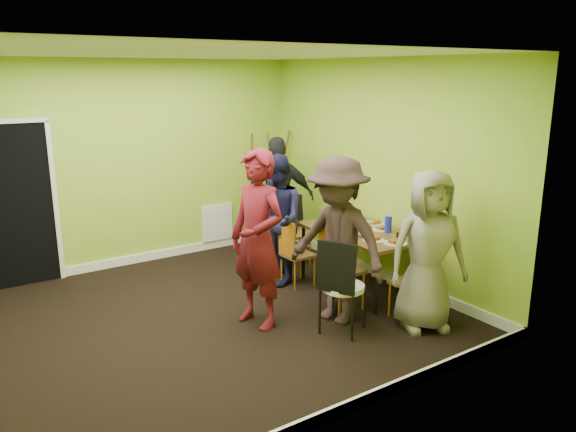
{
  "coord_description": "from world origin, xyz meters",
  "views": [
    {
      "loc": [
        -2.41,
        -5.21,
        2.63
      ],
      "look_at": [
        1.1,
        0.0,
        1.01
      ],
      "focal_mm": 35.0,
      "sensor_mm": 36.0,
      "label": 1
    }
  ],
  "objects_px": {
    "person_standing": "(258,239)",
    "orange_bottle": "(344,224)",
    "person_back_end": "(279,199)",
    "person_left_near": "(338,241)",
    "blue_bottle": "(388,224)",
    "person_left_far": "(276,220)",
    "dining_table": "(362,235)",
    "chair_front_end": "(416,278)",
    "thermos": "(358,221)",
    "chair_back_end": "(290,215)",
    "chair_left_near": "(337,263)",
    "chair_bentwood": "(341,282)",
    "chair_left_far": "(293,249)",
    "easel": "(268,188)",
    "person_front_end": "(428,251)"
  },
  "relations": [
    {
      "from": "dining_table",
      "to": "chair_back_end",
      "type": "xyz_separation_m",
      "value": [
        -0.11,
        1.4,
        -0.04
      ]
    },
    {
      "from": "thermos",
      "to": "easel",
      "type": "bearing_deg",
      "value": 87.23
    },
    {
      "from": "chair_bentwood",
      "to": "person_left_far",
      "type": "relative_size",
      "value": 0.62
    },
    {
      "from": "person_left_far",
      "to": "dining_table",
      "type": "bearing_deg",
      "value": 61.36
    },
    {
      "from": "person_left_far",
      "to": "person_front_end",
      "type": "relative_size",
      "value": 0.98
    },
    {
      "from": "chair_back_end",
      "to": "chair_left_near",
      "type": "bearing_deg",
      "value": 80.21
    },
    {
      "from": "blue_bottle",
      "to": "person_left_far",
      "type": "relative_size",
      "value": 0.12
    },
    {
      "from": "chair_back_end",
      "to": "easel",
      "type": "bearing_deg",
      "value": -94.12
    },
    {
      "from": "person_standing",
      "to": "person_left_near",
      "type": "xyz_separation_m",
      "value": [
        0.75,
        -0.39,
        -0.04
      ]
    },
    {
      "from": "chair_front_end",
      "to": "person_left_far",
      "type": "height_order",
      "value": "person_left_far"
    },
    {
      "from": "person_left_near",
      "to": "chair_left_far",
      "type": "bearing_deg",
      "value": 154.51
    },
    {
      "from": "chair_left_far",
      "to": "orange_bottle",
      "type": "relative_size",
      "value": 10.06
    },
    {
      "from": "person_left_far",
      "to": "blue_bottle",
      "type": "bearing_deg",
      "value": 59.86
    },
    {
      "from": "chair_left_far",
      "to": "chair_front_end",
      "type": "height_order",
      "value": "chair_front_end"
    },
    {
      "from": "chair_bentwood",
      "to": "orange_bottle",
      "type": "xyz_separation_m",
      "value": [
        0.92,
        1.07,
        0.23
      ]
    },
    {
      "from": "orange_bottle",
      "to": "person_left_far",
      "type": "xyz_separation_m",
      "value": [
        -0.67,
        0.52,
        0.03
      ]
    },
    {
      "from": "chair_left_far",
      "to": "person_back_end",
      "type": "xyz_separation_m",
      "value": [
        0.44,
        1.0,
        0.4
      ]
    },
    {
      "from": "person_standing",
      "to": "orange_bottle",
      "type": "bearing_deg",
      "value": 89.7
    },
    {
      "from": "person_back_end",
      "to": "person_left_near",
      "type": "bearing_deg",
      "value": 93.05
    },
    {
      "from": "easel",
      "to": "thermos",
      "type": "height_order",
      "value": "easel"
    },
    {
      "from": "chair_left_far",
      "to": "easel",
      "type": "xyz_separation_m",
      "value": [
        0.72,
        1.75,
        0.39
      ]
    },
    {
      "from": "thermos",
      "to": "blue_bottle",
      "type": "bearing_deg",
      "value": -52.74
    },
    {
      "from": "dining_table",
      "to": "person_left_far",
      "type": "bearing_deg",
      "value": 134.84
    },
    {
      "from": "dining_table",
      "to": "thermos",
      "type": "height_order",
      "value": "thermos"
    },
    {
      "from": "chair_left_far",
      "to": "person_left_far",
      "type": "bearing_deg",
      "value": -152.83
    },
    {
      "from": "orange_bottle",
      "to": "easel",
      "type": "bearing_deg",
      "value": 85.31
    },
    {
      "from": "chair_bentwood",
      "to": "person_left_near",
      "type": "distance_m",
      "value": 0.47
    },
    {
      "from": "chair_front_end",
      "to": "chair_bentwood",
      "type": "xyz_separation_m",
      "value": [
        -0.88,
        0.2,
        0.08
      ]
    },
    {
      "from": "chair_back_end",
      "to": "person_front_end",
      "type": "bearing_deg",
      "value": 96.38
    },
    {
      "from": "chair_bentwood",
      "to": "easel",
      "type": "distance_m",
      "value": 3.31
    },
    {
      "from": "orange_bottle",
      "to": "person_back_end",
      "type": "bearing_deg",
      "value": 95.09
    },
    {
      "from": "thermos",
      "to": "person_standing",
      "type": "bearing_deg",
      "value": -172.46
    },
    {
      "from": "person_front_end",
      "to": "chair_back_end",
      "type": "bearing_deg",
      "value": 112.27
    },
    {
      "from": "person_left_near",
      "to": "chair_back_end",
      "type": "bearing_deg",
      "value": 143.8
    },
    {
      "from": "chair_left_far",
      "to": "dining_table",
      "type": "bearing_deg",
      "value": 50.15
    },
    {
      "from": "chair_front_end",
      "to": "person_left_near",
      "type": "xyz_separation_m",
      "value": [
        -0.7,
        0.48,
        0.41
      ]
    },
    {
      "from": "dining_table",
      "to": "orange_bottle",
      "type": "xyz_separation_m",
      "value": [
        -0.09,
        0.25,
        0.1
      ]
    },
    {
      "from": "blue_bottle",
      "to": "person_left_near",
      "type": "distance_m",
      "value": 1.07
    },
    {
      "from": "blue_bottle",
      "to": "person_standing",
      "type": "distance_m",
      "value": 1.78
    },
    {
      "from": "chair_bentwood",
      "to": "chair_left_near",
      "type": "bearing_deg",
      "value": 116.36
    },
    {
      "from": "chair_left_near",
      "to": "person_left_far",
      "type": "height_order",
      "value": "person_left_far"
    },
    {
      "from": "person_left_far",
      "to": "person_back_end",
      "type": "height_order",
      "value": "person_back_end"
    },
    {
      "from": "person_front_end",
      "to": "blue_bottle",
      "type": "bearing_deg",
      "value": 92.75
    },
    {
      "from": "orange_bottle",
      "to": "person_left_far",
      "type": "relative_size",
      "value": 0.05
    },
    {
      "from": "blue_bottle",
      "to": "person_standing",
      "type": "height_order",
      "value": "person_standing"
    },
    {
      "from": "chair_left_near",
      "to": "person_standing",
      "type": "distance_m",
      "value": 1.01
    },
    {
      "from": "chair_front_end",
      "to": "thermos",
      "type": "relative_size",
      "value": 3.85
    },
    {
      "from": "thermos",
      "to": "blue_bottle",
      "type": "xyz_separation_m",
      "value": [
        0.22,
        -0.29,
        -0.01
      ]
    },
    {
      "from": "chair_back_end",
      "to": "person_back_end",
      "type": "distance_m",
      "value": 0.28
    },
    {
      "from": "person_back_end",
      "to": "blue_bottle",
      "type": "bearing_deg",
      "value": 122.21
    }
  ]
}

